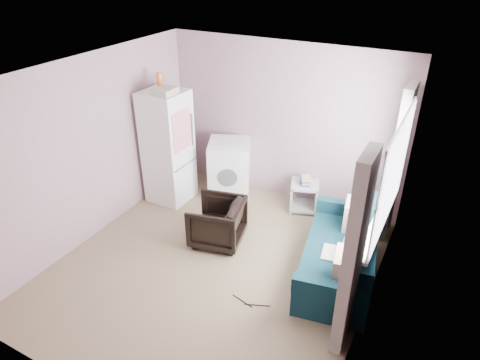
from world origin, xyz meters
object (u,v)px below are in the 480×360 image
Objects in this scene: armchair at (217,220)px; side_table at (304,194)px; fridge at (168,147)px; sofa at (342,257)px; washing_machine at (229,167)px.

side_table is (0.77, 1.35, -0.08)m from armchair.
armchair is at bearing -119.77° from side_table.
fridge reaches higher than side_table.
armchair is 1.23× the size of side_table.
fridge is at bearing -130.73° from armchair.
sofa is at bearing 80.85° from armchair.
side_table is 0.30× the size of sofa.
sofa is at bearing -52.14° from side_table.
side_table is 1.57m from sofa.
side_table is at bearing 18.96° from fridge.
armchair is 1.74m from sofa.
sofa is at bearing -9.90° from fridge.
fridge reaches higher than sofa.
washing_machine is at bearing 143.18° from sofa.
sofa is (3.01, -0.56, -0.62)m from fridge.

